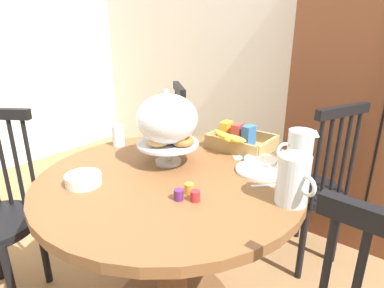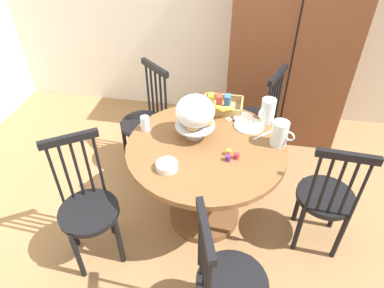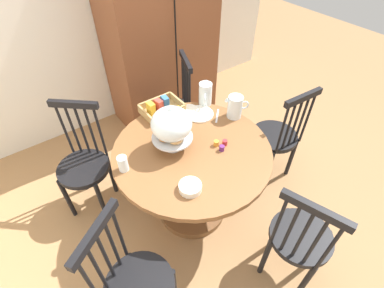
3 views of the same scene
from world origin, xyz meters
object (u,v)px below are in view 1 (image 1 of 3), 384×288
Objects in this scene: orange_juice_pitcher at (293,182)px; cereal_basket at (239,140)px; windsor_chair_far_side at (309,191)px; windsor_chair_host_seat at (161,161)px; milk_pitcher at (299,153)px; china_plate_small at (260,160)px; cereal_bowl at (83,179)px; pastry_stand_with_dome at (167,122)px; china_plate_large at (261,170)px; drinking_glass at (118,135)px; dining_table at (171,223)px.

orange_juice_pitcher is 0.57m from cereal_basket.
windsor_chair_far_side is 3.09× the size of cereal_basket.
windsor_chair_host_seat is 1.12m from milk_pitcher.
milk_pitcher is at bearing 106.60° from orange_juice_pitcher.
cereal_bowl is (-0.45, -0.63, 0.01)m from china_plate_small.
cereal_bowl is at bearing -107.83° from pastry_stand_with_dome.
windsor_chair_host_seat is 5.31× the size of orange_juice_pitcher.
windsor_chair_far_side is at bearing 11.48° from windsor_chair_host_seat.
china_plate_large is at bearing 139.36° from orange_juice_pitcher.
cereal_bowl is at bearing -131.79° from china_plate_large.
cereal_bowl is at bearing -117.91° from windsor_chair_far_side.
milk_pitcher reaches higher than cereal_basket.
cereal_bowl is at bearing -109.74° from cereal_basket.
drinking_glass is at bearing 123.03° from cereal_bowl.
dining_table is 0.45m from pastry_stand_with_dome.
orange_juice_pitcher reaches higher than china_plate_small.
dining_table is 1.14× the size of windsor_chair_far_side.
windsor_chair_host_seat is at bearing 136.77° from dining_table.
drinking_glass is (-0.87, -0.26, -0.03)m from milk_pitcher.
windsor_chair_far_side is 0.79m from orange_juice_pitcher.
windsor_chair_host_seat is at bearing 165.12° from china_plate_small.
orange_juice_pitcher is at bearing -78.40° from windsor_chair_far_side.
drinking_glass is (0.16, -0.48, 0.34)m from windsor_chair_host_seat.
windsor_chair_far_side and windsor_chair_host_seat have the same top height.
windsor_chair_host_seat is 8.86× the size of drinking_glass.
drinking_glass is (-0.37, 0.01, -0.14)m from pastry_stand_with_dome.
cereal_bowl is at bearing -128.06° from dining_table.
dining_table is 0.86m from windsor_chair_host_seat.
cereal_bowl is (-0.12, -0.37, -0.17)m from pastry_stand_with_dome.
milk_pitcher is (0.41, 0.37, 0.32)m from dining_table.
pastry_stand_with_dome is at bearing -42.85° from windsor_chair_host_seat.
drinking_glass is (-0.81, -0.67, 0.34)m from windsor_chair_far_side.
drinking_glass is at bearing 179.59° from orange_juice_pitcher.
orange_juice_pitcher reaches higher than china_plate_large.
windsor_chair_host_seat is at bearing 161.25° from china_plate_large.
milk_pitcher is 0.91m from drinking_glass.
cereal_bowl is at bearing -56.97° from drinking_glass.
orange_juice_pitcher is at bearing -40.24° from cereal_basket.
pastry_stand_with_dome reaches higher than windsor_chair_far_side.
orange_juice_pitcher is 1.23× the size of china_plate_small.
milk_pitcher is 0.60× the size of cereal_basket.
windsor_chair_host_seat is 3.09× the size of cereal_basket.
dining_table is 1.14× the size of windsor_chair_host_seat.
cereal_bowl is (-0.56, -1.06, 0.31)m from windsor_chair_far_side.
drinking_glass is (-0.52, -0.36, 0.01)m from cereal_basket.
milk_pitcher is at bearing -81.73° from windsor_chair_far_side.
cereal_bowl is (-0.21, -0.27, 0.25)m from dining_table.
windsor_chair_far_side is 0.59m from china_plate_large.
dining_table is 0.46m from china_plate_large.
windsor_chair_far_side is 0.56m from milk_pitcher.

